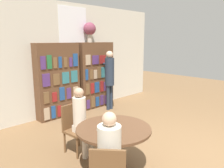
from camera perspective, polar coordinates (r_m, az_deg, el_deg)
name	(u,v)px	position (r m, az deg, el deg)	size (l,w,h in m)	color
ground_plane	(207,160)	(4.29, 23.52, -17.65)	(16.00, 16.00, 0.00)	brown
wall_back	(73,58)	(6.29, -10.03, 6.63)	(6.40, 0.07, 3.00)	beige
bookshelf_left	(58,81)	(5.85, -13.97, 0.80)	(1.17, 0.34, 1.95)	brown
bookshelf_right	(96,75)	(6.59, -4.27, 2.28)	(1.17, 0.34, 1.95)	brown
flower_vase	(90,30)	(6.39, -5.86, 13.94)	(0.35, 0.35, 0.56)	#B7AD9E
reading_table	(114,135)	(3.46, 0.40, -13.14)	(1.16, 1.16, 0.70)	brown
chair_left_side	(75,126)	(4.09, -9.70, -10.74)	(0.44, 0.44, 0.88)	brown
seated_reader_left	(81,118)	(3.89, -7.99, -8.91)	(0.26, 0.36, 1.22)	beige
seated_reader_right	(110,152)	(2.75, -0.63, -17.45)	(0.43, 0.42, 1.22)	beige
librarian_standing	(109,75)	(6.28, -0.67, 2.44)	(0.26, 0.53, 1.71)	#232D3D
open_book_on_table	(107,129)	(3.31, -1.37, -11.72)	(0.24, 0.18, 0.03)	silver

